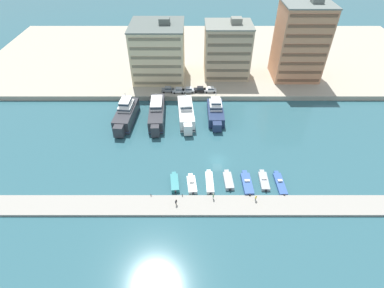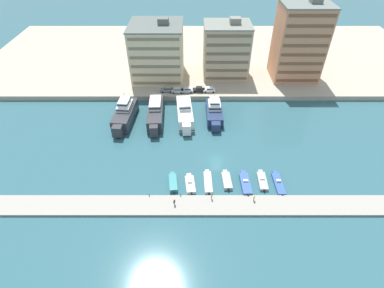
% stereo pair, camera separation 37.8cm
% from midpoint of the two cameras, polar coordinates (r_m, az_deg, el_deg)
% --- Properties ---
extents(ground_plane, '(400.00, 400.00, 0.00)m').
position_cam_midpoint_polar(ground_plane, '(78.58, 4.74, -3.14)').
color(ground_plane, '#2D5B66').
extents(quay_promenade, '(180.00, 70.00, 1.68)m').
position_cam_midpoint_polar(quay_promenade, '(132.86, 2.87, 16.47)').
color(quay_promenade, '#ADA38E').
rests_on(quay_promenade, ground).
extents(pier_dock, '(120.00, 5.53, 0.56)m').
position_cam_midpoint_polar(pier_dock, '(68.19, 5.60, -11.59)').
color(pier_dock, '#9E998E').
rests_on(pier_dock, ground).
extents(yacht_charcoal_far_left, '(6.10, 17.62, 8.48)m').
position_cam_midpoint_polar(yacht_charcoal_far_left, '(93.05, -12.67, 5.59)').
color(yacht_charcoal_far_left, '#333338').
rests_on(yacht_charcoal_far_left, ground).
extents(yacht_charcoal_left, '(4.99, 19.51, 7.33)m').
position_cam_midpoint_polar(yacht_charcoal_left, '(92.59, -6.92, 6.01)').
color(yacht_charcoal_left, '#333338').
rests_on(yacht_charcoal_left, ground).
extents(yacht_white_mid_left, '(5.64, 17.76, 7.42)m').
position_cam_midpoint_polar(yacht_white_mid_left, '(91.83, -1.36, 6.01)').
color(yacht_white_mid_left, white).
rests_on(yacht_white_mid_left, ground).
extents(yacht_navy_center_left, '(4.84, 15.18, 7.62)m').
position_cam_midpoint_polar(yacht_navy_center_left, '(92.68, 4.30, 6.11)').
color(yacht_navy_center_left, navy).
rests_on(yacht_navy_center_left, ground).
extents(motorboat_teal_far_left, '(2.41, 6.45, 1.09)m').
position_cam_midpoint_polar(motorboat_teal_far_left, '(72.15, -3.54, -7.35)').
color(motorboat_teal_far_left, teal).
rests_on(motorboat_teal_far_left, ground).
extents(motorboat_white_left, '(2.61, 6.45, 1.33)m').
position_cam_midpoint_polar(motorboat_white_left, '(71.88, -0.28, -7.61)').
color(motorboat_white_left, white).
rests_on(motorboat_white_left, ground).
extents(motorboat_white_mid_left, '(1.91, 7.73, 0.86)m').
position_cam_midpoint_polar(motorboat_white_mid_left, '(72.44, 3.14, -7.24)').
color(motorboat_white_mid_left, white).
rests_on(motorboat_white_mid_left, ground).
extents(motorboat_grey_center_left, '(2.32, 6.53, 0.95)m').
position_cam_midpoint_polar(motorboat_grey_center_left, '(73.12, 6.69, -6.89)').
color(motorboat_grey_center_left, '#9EA3A8').
rests_on(motorboat_grey_center_left, ground).
extents(motorboat_blue_center, '(2.39, 7.93, 1.40)m').
position_cam_midpoint_polar(motorboat_blue_center, '(73.02, 10.21, -7.39)').
color(motorboat_blue_center, '#33569E').
rests_on(motorboat_blue_center, ground).
extents(motorboat_grey_center_right, '(2.12, 6.89, 1.15)m').
position_cam_midpoint_polar(motorboat_grey_center_right, '(74.64, 13.30, -6.79)').
color(motorboat_grey_center_right, '#9EA3A8').
rests_on(motorboat_grey_center_right, ground).
extents(motorboat_blue_mid_right, '(2.11, 8.01, 1.20)m').
position_cam_midpoint_polar(motorboat_blue_mid_right, '(75.04, 16.18, -7.19)').
color(motorboat_blue_mid_right, '#33569E').
rests_on(motorboat_blue_mid_right, ground).
extents(car_grey_far_left, '(4.15, 2.02, 1.80)m').
position_cam_midpoint_polar(car_grey_far_left, '(103.54, -4.82, 10.33)').
color(car_grey_far_left, slate).
rests_on(car_grey_far_left, quay_promenade).
extents(car_silver_left, '(4.12, 1.96, 1.80)m').
position_cam_midpoint_polar(car_silver_left, '(102.85, -2.77, 10.21)').
color(car_silver_left, '#B7BCC1').
rests_on(car_silver_left, quay_promenade).
extents(car_silver_mid_left, '(4.18, 2.09, 1.80)m').
position_cam_midpoint_polar(car_silver_mid_left, '(102.93, -0.88, 10.28)').
color(car_silver_mid_left, '#B7BCC1').
rests_on(car_silver_mid_left, quay_promenade).
extents(car_black_center_left, '(4.11, 1.95, 1.80)m').
position_cam_midpoint_polar(car_black_center_left, '(103.28, 1.33, 10.39)').
color(car_black_center_left, black).
rests_on(car_black_center_left, quay_promenade).
extents(car_white_center, '(4.16, 2.04, 1.80)m').
position_cam_midpoint_polar(car_white_center, '(103.33, 3.33, 10.34)').
color(car_white_center, white).
rests_on(car_white_center, quay_promenade).
extents(apartment_block_far_left, '(18.20, 17.61, 20.74)m').
position_cam_midpoint_polar(apartment_block_far_left, '(110.97, -6.60, 17.16)').
color(apartment_block_far_left, beige).
rests_on(apartment_block_far_left, quay_promenade).
extents(apartment_block_left, '(16.13, 12.80, 20.48)m').
position_cam_midpoint_polar(apartment_block_left, '(112.13, 6.51, 17.36)').
color(apartment_block_left, '#C6AD89').
rests_on(apartment_block_left, quay_promenade).
extents(apartment_block_mid_left, '(16.24, 13.48, 27.38)m').
position_cam_midpoint_polar(apartment_block_mid_left, '(115.03, 19.72, 17.83)').
color(apartment_block_mid_left, tan).
rests_on(apartment_block_mid_left, quay_promenade).
extents(pedestrian_near_edge, '(0.45, 0.53, 1.67)m').
position_cam_midpoint_polar(pedestrian_near_edge, '(69.10, 11.85, -9.95)').
color(pedestrian_near_edge, '#4C515B').
rests_on(pedestrian_near_edge, pier_dock).
extents(pedestrian_mid_deck, '(0.42, 0.62, 1.74)m').
position_cam_midpoint_polar(pedestrian_mid_deck, '(66.95, -3.29, -10.94)').
color(pedestrian_mid_deck, '#7A6B56').
rests_on(pedestrian_mid_deck, pier_dock).
extents(pedestrian_far_side, '(0.29, 0.67, 1.74)m').
position_cam_midpoint_polar(pedestrian_far_side, '(68.07, 3.86, -9.84)').
color(pedestrian_far_side, '#4C515B').
rests_on(pedestrian_far_side, pier_dock).
extents(bollard_west, '(0.20, 0.20, 0.61)m').
position_cam_midpoint_polar(bollard_west, '(69.67, -8.06, -9.62)').
color(bollard_west, '#2D2D33').
rests_on(bollard_west, pier_dock).
extents(bollard_west_mid, '(0.20, 0.20, 0.61)m').
position_cam_midpoint_polar(bollard_west_mid, '(69.05, -2.08, -9.70)').
color(bollard_west_mid, '#2D2D33').
rests_on(bollard_west_mid, pier_dock).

